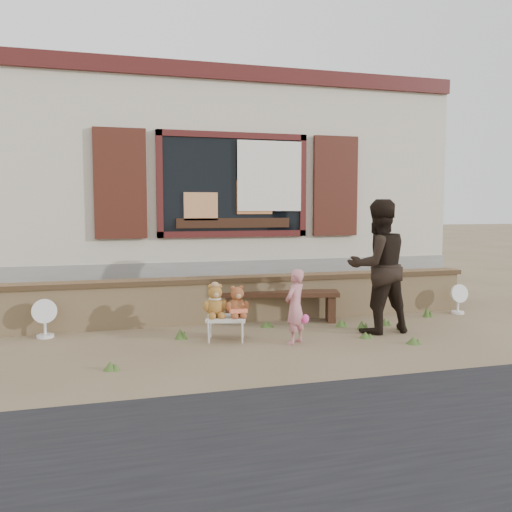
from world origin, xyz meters
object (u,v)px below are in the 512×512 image
object	(u,v)px
adult	(378,266)
child	(295,306)
folding_chair	(226,319)
teddy_bear_left	(215,300)
bench	(279,299)
teddy_bear_right	(237,301)

from	to	relation	value
adult	child	bearing A→B (deg)	9.53
folding_chair	child	bearing A→B (deg)	-10.42
folding_chair	teddy_bear_left	distance (m)	0.28
bench	child	world-z (taller)	child
folding_chair	teddy_bear_right	distance (m)	0.27
folding_chair	adult	xyz separation A→B (m)	(2.07, -0.10, 0.62)
bench	adult	bearing A→B (deg)	-28.05
teddy_bear_left	teddy_bear_right	distance (m)	0.28
bench	teddy_bear_right	bearing A→B (deg)	-116.48
teddy_bear_left	teddy_bear_right	size ratio (longest dim) A/B	1.05
teddy_bear_left	child	world-z (taller)	child
folding_chair	teddy_bear_right	world-z (taller)	teddy_bear_right
bench	teddy_bear_left	xyz separation A→B (m)	(-1.13, -0.88, 0.19)
folding_chair	child	world-z (taller)	child
teddy_bear_left	adult	world-z (taller)	adult
child	adult	distance (m)	1.38
folding_chair	teddy_bear_left	xyz separation A→B (m)	(-0.13, 0.04, 0.24)
teddy_bear_left	child	xyz separation A→B (m)	(0.92, -0.42, -0.05)
folding_chair	child	size ratio (longest dim) A/B	0.64
bench	adult	world-z (taller)	adult
folding_chair	adult	size ratio (longest dim) A/B	0.33
teddy_bear_right	child	bearing A→B (deg)	-12.39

